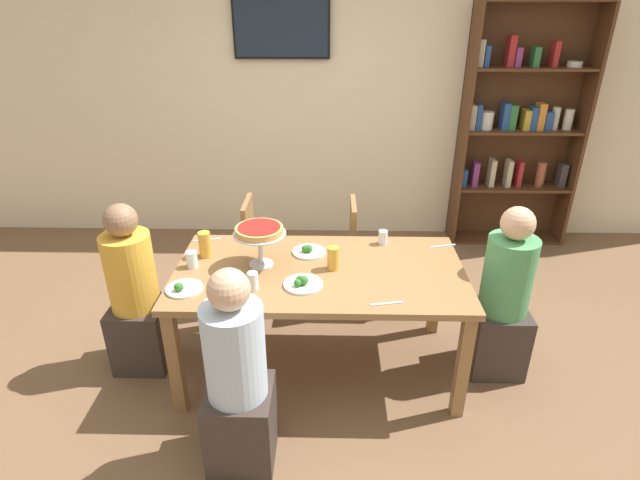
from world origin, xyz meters
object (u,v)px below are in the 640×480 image
(deep_dish_pizza_stand, at_px, (259,233))
(water_glass_clear_spare, at_px, (383,237))
(dining_table, at_px, (320,281))
(chair_far_right, at_px, (366,249))
(diner_near_left, at_px, (238,385))
(water_glass_clear_near, at_px, (253,281))
(water_glass_clear_far, at_px, (192,259))
(chair_far_left, at_px, (264,248))
(cutlery_knife_near, at_px, (207,240))
(cutlery_fork_near, at_px, (387,304))
(bookshelf, at_px, (519,128))
(salad_plate_spare, at_px, (309,251))
(salad_plate_far_diner, at_px, (183,288))
(diner_head_east, at_px, (502,304))
(beer_glass_amber_short, at_px, (205,244))
(television, at_px, (281,29))
(diner_head_west, at_px, (136,300))
(beer_glass_amber_tall, at_px, (333,258))
(salad_plate_near_diner, at_px, (302,283))
(cutlery_fork_far, at_px, (443,246))

(deep_dish_pizza_stand, bearing_deg, water_glass_clear_spare, 21.83)
(dining_table, relative_size, chair_far_right, 2.02)
(diner_near_left, height_order, water_glass_clear_near, diner_near_left)
(water_glass_clear_far, bearing_deg, water_glass_clear_near, -31.88)
(dining_table, distance_m, water_glass_clear_near, 0.46)
(chair_far_left, height_order, cutlery_knife_near, chair_far_left)
(water_glass_clear_far, xyz_separation_m, cutlery_fork_near, (1.15, -0.38, -0.05))
(bookshelf, height_order, salad_plate_spare, bookshelf)
(chair_far_right, bearing_deg, salad_plate_far_diner, -47.28)
(deep_dish_pizza_stand, xyz_separation_m, cutlery_knife_near, (-0.41, 0.34, -0.21))
(cutlery_fork_near, bearing_deg, diner_head_east, 15.41)
(water_glass_clear_spare, bearing_deg, water_glass_clear_far, -164.01)
(chair_far_left, height_order, beer_glass_amber_short, beer_glass_amber_short)
(diner_head_east, height_order, deep_dish_pizza_stand, diner_head_east)
(water_glass_clear_spare, relative_size, cutlery_fork_near, 0.53)
(television, bearing_deg, beer_glass_amber_short, -100.00)
(salad_plate_spare, bearing_deg, bookshelf, 43.81)
(diner_head_west, distance_m, salad_plate_far_diner, 0.56)
(dining_table, relative_size, cutlery_fork_near, 9.78)
(deep_dish_pizza_stand, relative_size, beer_glass_amber_short, 1.91)
(bookshelf, height_order, diner_head_east, bookshelf)
(diner_near_left, distance_m, diner_head_east, 1.72)
(salad_plate_spare, bearing_deg, chair_far_right, 52.88)
(beer_glass_amber_short, height_order, cutlery_fork_near, beer_glass_amber_short)
(diner_head_west, bearing_deg, salad_plate_spare, 10.21)
(beer_glass_amber_tall, xyz_separation_m, cutlery_knife_near, (-0.86, 0.38, -0.07))
(television, height_order, salad_plate_far_diner, television)
(salad_plate_spare, distance_m, water_glass_clear_spare, 0.51)
(diner_head_west, relative_size, salad_plate_far_diner, 5.51)
(chair_far_left, xyz_separation_m, beer_glass_amber_tall, (0.53, -0.77, 0.33))
(diner_head_east, distance_m, salad_plate_near_diner, 1.29)
(television, relative_size, diner_head_east, 0.75)
(salad_plate_spare, distance_m, cutlery_fork_near, 0.73)
(chair_far_left, relative_size, salad_plate_spare, 4.03)
(bookshelf, relative_size, chair_far_right, 2.54)
(television, xyz_separation_m, cutlery_fork_far, (1.20, -1.78, -1.23))
(chair_far_right, bearing_deg, salad_plate_near_diner, -24.52)
(cutlery_fork_far, bearing_deg, salad_plate_spare, -7.25)
(bookshelf, height_order, cutlery_fork_far, bookshelf)
(chair_far_left, xyz_separation_m, cutlery_fork_far, (1.26, -0.45, 0.26))
(diner_head_west, height_order, cutlery_fork_near, diner_head_west)
(diner_head_west, distance_m, salad_plate_near_diner, 1.13)
(salad_plate_far_diner, height_order, cutlery_fork_far, salad_plate_far_diner)
(chair_far_left, xyz_separation_m, deep_dish_pizza_stand, (0.09, -0.73, 0.47))
(salad_plate_spare, xyz_separation_m, cutlery_fork_far, (0.89, 0.12, -0.01))
(salad_plate_near_diner, distance_m, salad_plate_spare, 0.40)
(diner_head_west, distance_m, beer_glass_amber_tall, 1.29)
(dining_table, relative_size, water_glass_clear_far, 17.11)
(deep_dish_pizza_stand, height_order, beer_glass_amber_short, deep_dish_pizza_stand)
(diner_head_east, xyz_separation_m, water_glass_clear_far, (-1.93, -0.00, 0.30))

